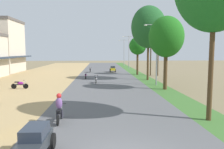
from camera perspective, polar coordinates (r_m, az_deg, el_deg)
shophouse_far at (r=47.15m, az=-27.19°, el=6.60°), size 8.03×8.51×10.10m
parked_motorbike_third at (r=25.26m, az=-22.90°, el=-2.34°), size 1.80×0.54×0.94m
median_tree_second at (r=23.39m, az=13.98°, el=9.45°), size 3.60×3.60×7.58m
median_tree_third at (r=31.00m, az=9.50°, el=12.09°), size 4.75×4.75×10.18m
median_tree_fourth at (r=37.88m, az=6.71°, el=7.36°), size 2.92×2.92×6.45m
streetlamp_near at (r=26.28m, az=11.64°, el=6.39°), size 3.16×0.20×7.20m
streetlamp_mid at (r=51.12m, az=4.45°, el=6.47°), size 3.16×0.20×7.60m
streetlamp_far at (r=61.66m, az=3.17°, el=6.25°), size 3.16×0.20×7.33m
utility_pole_near at (r=36.96m, az=11.98°, el=6.61°), size 1.80×0.20×8.60m
utility_pole_far at (r=37.25m, az=10.11°, el=6.52°), size 1.80×0.20×8.45m
car_sedan_charcoal at (r=8.84m, az=-19.49°, el=-16.01°), size 1.10×2.26×1.19m
car_sedan_yellow at (r=42.16m, az=0.19°, el=1.54°), size 1.10×2.26×1.19m
motorbike_foreground_rider at (r=12.60m, az=-13.52°, el=-8.66°), size 0.54×1.80×1.66m
motorbike_ahead_second at (r=27.30m, az=-4.19°, el=-1.25°), size 0.54×1.80×0.94m
motorbike_ahead_third at (r=31.71m, az=-6.88°, el=-0.27°), size 0.54×1.80×0.94m
motorbike_ahead_fourth at (r=41.81m, az=-5.72°, el=1.24°), size 0.54×1.80×0.94m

